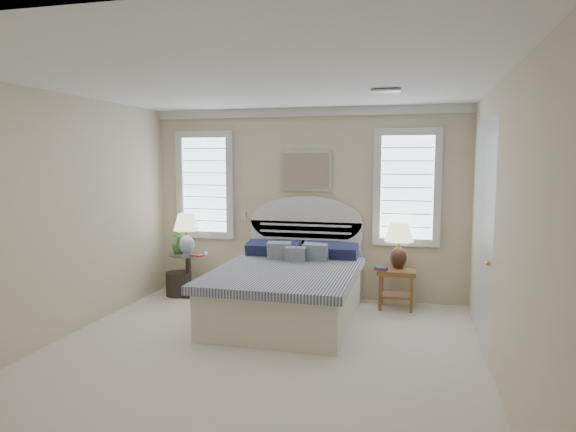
{
  "coord_description": "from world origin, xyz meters",
  "views": [
    {
      "loc": [
        1.54,
        -4.67,
        1.98
      ],
      "look_at": [
        0.1,
        1.0,
        1.33
      ],
      "focal_mm": 32.0,
      "sensor_mm": 36.0,
      "label": 1
    }
  ],
  "objects_px": {
    "lamp_left": "(186,229)",
    "floor_pot": "(179,284)",
    "side_table_left": "(188,270)",
    "nightstand_right": "(396,280)",
    "bed": "(289,287)",
    "lamp_right": "(399,240)"
  },
  "relations": [
    {
      "from": "lamp_left",
      "to": "floor_pot",
      "type": "bearing_deg",
      "value": 164.4
    },
    {
      "from": "side_table_left",
      "to": "nightstand_right",
      "type": "xyz_separation_m",
      "value": [
        2.95,
        0.1,
        -0.0
      ]
    },
    {
      "from": "floor_pot",
      "to": "lamp_left",
      "type": "distance_m",
      "value": 0.84
    },
    {
      "from": "bed",
      "to": "nightstand_right",
      "type": "distance_m",
      "value": 1.47
    },
    {
      "from": "bed",
      "to": "lamp_right",
      "type": "height_order",
      "value": "bed"
    },
    {
      "from": "side_table_left",
      "to": "floor_pot",
      "type": "bearing_deg",
      "value": 178.29
    },
    {
      "from": "nightstand_right",
      "to": "lamp_right",
      "type": "distance_m",
      "value": 0.54
    },
    {
      "from": "bed",
      "to": "floor_pot",
      "type": "bearing_deg",
      "value": 161.74
    },
    {
      "from": "side_table_left",
      "to": "nightstand_right",
      "type": "bearing_deg",
      "value": 1.94
    },
    {
      "from": "bed",
      "to": "lamp_right",
      "type": "distance_m",
      "value": 1.63
    },
    {
      "from": "floor_pot",
      "to": "bed",
      "type": "bearing_deg",
      "value": -18.26
    },
    {
      "from": "side_table_left",
      "to": "nightstand_right",
      "type": "relative_size",
      "value": 1.19
    },
    {
      "from": "side_table_left",
      "to": "lamp_right",
      "type": "height_order",
      "value": "lamp_right"
    },
    {
      "from": "bed",
      "to": "side_table_left",
      "type": "height_order",
      "value": "bed"
    },
    {
      "from": "nightstand_right",
      "to": "lamp_right",
      "type": "height_order",
      "value": "lamp_right"
    },
    {
      "from": "bed",
      "to": "side_table_left",
      "type": "xyz_separation_m",
      "value": [
        -1.65,
        0.59,
        0.0
      ]
    },
    {
      "from": "side_table_left",
      "to": "lamp_left",
      "type": "relative_size",
      "value": 1.07
    },
    {
      "from": "lamp_right",
      "to": "nightstand_right",
      "type": "bearing_deg",
      "value": -98.49
    },
    {
      "from": "floor_pot",
      "to": "lamp_left",
      "type": "bearing_deg",
      "value": -15.6
    },
    {
      "from": "bed",
      "to": "floor_pot",
      "type": "height_order",
      "value": "bed"
    },
    {
      "from": "bed",
      "to": "nightstand_right",
      "type": "height_order",
      "value": "bed"
    },
    {
      "from": "bed",
      "to": "floor_pot",
      "type": "distance_m",
      "value": 1.92
    }
  ]
}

